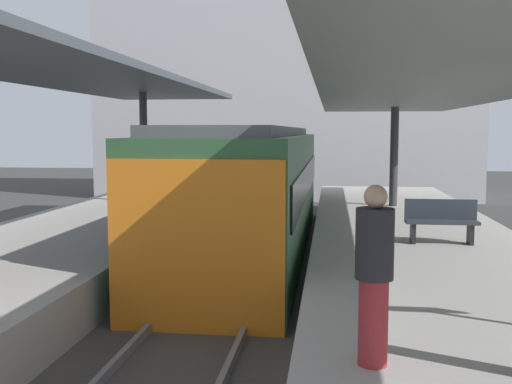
% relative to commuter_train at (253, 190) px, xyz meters
% --- Properties ---
extents(ground_plane, '(80.00, 80.00, 0.00)m').
position_rel_commuter_train_xyz_m(ground_plane, '(0.00, -4.64, -1.73)').
color(ground_plane, '#383835').
extents(platform_left, '(4.40, 28.00, 1.00)m').
position_rel_commuter_train_xyz_m(platform_left, '(-3.80, -4.64, -1.23)').
color(platform_left, '#ADA8A0').
rests_on(platform_left, ground_plane).
extents(platform_right, '(4.40, 28.00, 1.00)m').
position_rel_commuter_train_xyz_m(platform_right, '(3.80, -4.64, -1.23)').
color(platform_right, '#ADA8A0').
rests_on(platform_right, ground_plane).
extents(track_ballast, '(3.20, 28.00, 0.20)m').
position_rel_commuter_train_xyz_m(track_ballast, '(0.00, -4.64, -1.63)').
color(track_ballast, '#423F3D').
rests_on(track_ballast, ground_plane).
extents(rail_near_side, '(0.08, 28.00, 0.14)m').
position_rel_commuter_train_xyz_m(rail_near_side, '(-0.72, -4.64, -1.46)').
color(rail_near_side, slate).
rests_on(rail_near_side, track_ballast).
extents(rail_far_side, '(0.08, 28.00, 0.14)m').
position_rel_commuter_train_xyz_m(rail_far_side, '(0.72, -4.64, -1.46)').
color(rail_far_side, slate).
rests_on(rail_far_side, track_ballast).
extents(commuter_train, '(2.78, 13.07, 3.10)m').
position_rel_commuter_train_xyz_m(commuter_train, '(0.00, 0.00, 0.00)').
color(commuter_train, '#2D5633').
rests_on(commuter_train, track_ballast).
extents(canopy_left, '(4.18, 21.00, 3.55)m').
position_rel_commuter_train_xyz_m(canopy_left, '(-3.80, -3.24, 2.70)').
color(canopy_left, '#333335').
rests_on(canopy_left, platform_left).
extents(canopy_right, '(4.18, 21.00, 3.07)m').
position_rel_commuter_train_xyz_m(canopy_right, '(3.80, -3.24, 2.23)').
color(canopy_right, '#333335').
rests_on(canopy_right, platform_right).
extents(platform_bench, '(1.40, 0.41, 0.86)m').
position_rel_commuter_train_xyz_m(platform_bench, '(4.14, -2.91, -0.26)').
color(platform_bench, black).
rests_on(platform_bench, platform_right).
extents(passenger_far_end, '(0.36, 0.36, 1.72)m').
position_rel_commuter_train_xyz_m(passenger_far_end, '(2.38, -9.44, 0.16)').
color(passenger_far_end, maroon).
rests_on(passenger_far_end, platform_right).
extents(station_building_backdrop, '(18.00, 6.00, 11.00)m').
position_rel_commuter_train_xyz_m(station_building_backdrop, '(-0.26, 15.36, 3.77)').
color(station_building_backdrop, '#B7B2B7').
rests_on(station_building_backdrop, ground_plane).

